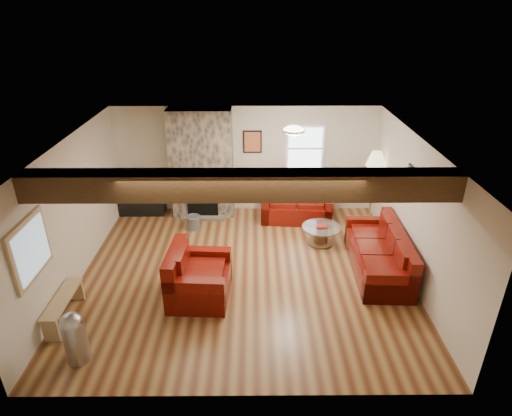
{
  "coord_description": "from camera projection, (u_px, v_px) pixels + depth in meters",
  "views": [
    {
      "loc": [
        0.17,
        -6.64,
        4.59
      ],
      "look_at": [
        0.22,
        0.4,
        1.16
      ],
      "focal_mm": 30.0,
      "sensor_mm": 36.0,
      "label": 1
    }
  ],
  "objects": [
    {
      "name": "oak_beam",
      "position": [
        241.0,
        185.0,
        5.84
      ],
      "size": [
        6.0,
        0.36,
        0.38
      ],
      "primitive_type": "cube",
      "color": "#311F0E",
      "rests_on": "room"
    },
    {
      "name": "ceiling_dome",
      "position": [
        294.0,
        132.0,
        7.72
      ],
      "size": [
        0.4,
        0.4,
        0.18
      ],
      "primitive_type": null,
      "color": "#EFE5CB",
      "rests_on": "room"
    },
    {
      "name": "loveseat",
      "position": [
        297.0,
        202.0,
        9.81
      ],
      "size": [
        1.65,
        1.04,
        0.84
      ],
      "primitive_type": null,
      "rotation": [
        0.0,
        0.0,
        -0.08
      ],
      "color": "#490705",
      "rests_on": "floor"
    },
    {
      "name": "pedal_bin",
      "position": [
        75.0,
        337.0,
        5.89
      ],
      "size": [
        0.43,
        0.43,
        0.81
      ],
      "primitive_type": null,
      "rotation": [
        0.0,
        0.0,
        -0.41
      ],
      "color": "#A09FA4",
      "rests_on": "floor"
    },
    {
      "name": "hatch_window",
      "position": [
        30.0,
        249.0,
        5.98
      ],
      "size": [
        0.08,
        1.0,
        0.9
      ],
      "primitive_type": null,
      "color": "tan",
      "rests_on": "room"
    },
    {
      "name": "artwork_back",
      "position": [
        252.0,
        142.0,
        9.67
      ],
      "size": [
        0.42,
        0.06,
        0.52
      ],
      "primitive_type": null,
      "color": "black",
      "rests_on": "room"
    },
    {
      "name": "sofa_three",
      "position": [
        378.0,
        251.0,
        7.91
      ],
      "size": [
        0.98,
        2.15,
        0.82
      ],
      "primitive_type": null,
      "rotation": [
        0.0,
        0.0,
        -1.62
      ],
      "color": "#490705",
      "rests_on": "floor"
    },
    {
      "name": "pine_bench",
      "position": [
        64.0,
        308.0,
        6.75
      ],
      "size": [
        0.25,
        1.09,
        0.41
      ],
      "primitive_type": null,
      "color": "tan",
      "rests_on": "floor"
    },
    {
      "name": "coal_bucket",
      "position": [
        193.0,
        222.0,
        9.49
      ],
      "size": [
        0.32,
        0.32,
        0.31
      ],
      "primitive_type": null,
      "color": "slate",
      "rests_on": "floor"
    },
    {
      "name": "floor_lamp",
      "position": [
        376.0,
        163.0,
        9.16
      ],
      "size": [
        0.43,
        0.43,
        1.69
      ],
      "color": "tan",
      "rests_on": "floor"
    },
    {
      "name": "back_window",
      "position": [
        305.0,
        148.0,
        9.74
      ],
      "size": [
        0.9,
        0.08,
        1.1
      ],
      "primitive_type": null,
      "color": "white",
      "rests_on": "room"
    },
    {
      "name": "chimney_breast",
      "position": [
        202.0,
        165.0,
        9.68
      ],
      "size": [
        1.4,
        0.67,
        2.5
      ],
      "color": "#37312A",
      "rests_on": "floor"
    },
    {
      "name": "armchair_red",
      "position": [
        199.0,
        274.0,
        7.17
      ],
      "size": [
        1.04,
        1.18,
        0.91
      ],
      "primitive_type": null,
      "rotation": [
        0.0,
        0.0,
        1.51
      ],
      "color": "#490705",
      "rests_on": "floor"
    },
    {
      "name": "artwork_right",
      "position": [
        412.0,
        180.0,
        7.5
      ],
      "size": [
        0.06,
        0.55,
        0.42
      ],
      "primitive_type": null,
      "color": "black",
      "rests_on": "room"
    },
    {
      "name": "television",
      "position": [
        141.0,
        184.0,
        9.92
      ],
      "size": [
        0.76,
        0.1,
        0.44
      ],
      "primitive_type": "imported",
      "color": "black",
      "rests_on": "tv_cabinet"
    },
    {
      "name": "tv_cabinet",
      "position": [
        143.0,
        203.0,
        10.13
      ],
      "size": [
        1.03,
        0.41,
        0.52
      ],
      "primitive_type": "cube",
      "color": "black",
      "rests_on": "floor"
    },
    {
      "name": "room",
      "position": [
        244.0,
        213.0,
        7.43
      ],
      "size": [
        8.0,
        8.0,
        8.0
      ],
      "color": "#582D17",
      "rests_on": "ground"
    },
    {
      "name": "coffee_table",
      "position": [
        321.0,
        235.0,
        8.87
      ],
      "size": [
        0.8,
        0.8,
        0.42
      ],
      "color": "#422915",
      "rests_on": "floor"
    }
  ]
}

